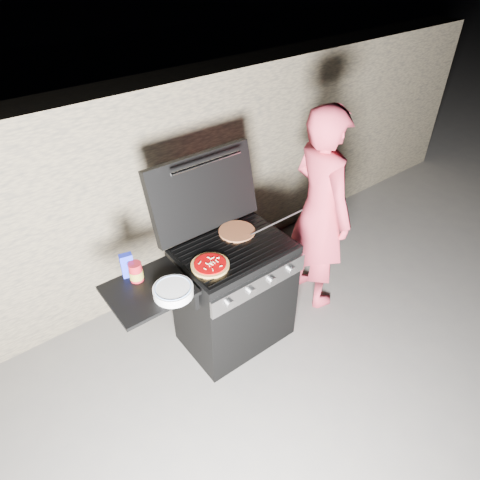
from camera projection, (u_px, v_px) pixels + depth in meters
ground at (235, 334)px, 3.52m from camera, size 50.00×50.00×0.00m
stone_wall at (160, 188)px, 3.64m from camera, size 8.00×0.35×1.80m
gas_grill at (208, 309)px, 3.12m from camera, size 1.34×0.79×0.91m
pizza_topped at (210, 265)px, 2.80m from camera, size 0.27×0.27×0.03m
pizza_plain at (237, 231)px, 3.10m from camera, size 0.35×0.35×0.01m
sauce_jar at (136, 272)px, 2.67m from camera, size 0.10×0.10×0.13m
blue_carton at (127, 265)px, 2.69m from camera, size 0.09×0.06×0.17m
plate_stack at (173, 291)px, 2.59m from camera, size 0.30×0.30×0.06m
person at (320, 211)px, 3.40m from camera, size 0.52×0.70×1.75m
tongs at (275, 223)px, 3.12m from camera, size 0.47×0.09×0.10m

